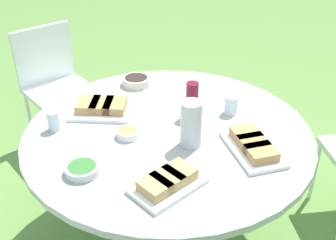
{
  "coord_description": "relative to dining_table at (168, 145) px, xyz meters",
  "views": [
    {
      "loc": [
        -1.73,
        0.44,
        1.86
      ],
      "look_at": [
        0.0,
        0.0,
        0.78
      ],
      "focal_mm": 45.0,
      "sensor_mm": 36.0,
      "label": 1
    }
  ],
  "objects": [
    {
      "name": "platter_charcuterie",
      "position": [
        -0.43,
        0.11,
        0.12
      ],
      "size": [
        0.31,
        0.35,
        0.06
      ],
      "color": "white",
      "rests_on": "dining_table"
    },
    {
      "name": "wine_glass",
      "position": [
        0.11,
        -0.16,
        0.23
      ],
      "size": [
        0.06,
        0.06,
        0.19
      ],
      "color": "silver",
      "rests_on": "dining_table"
    },
    {
      "name": "cup_water_near",
      "position": [
        0.08,
        -0.37,
        0.14
      ],
      "size": [
        0.07,
        0.07,
        0.1
      ],
      "color": "silver",
      "rests_on": "dining_table"
    },
    {
      "name": "platter_bread_main",
      "position": [
        0.27,
        0.3,
        0.12
      ],
      "size": [
        0.33,
        0.38,
        0.06
      ],
      "color": "white",
      "rests_on": "dining_table"
    },
    {
      "name": "platter_sandwich_side",
      "position": [
        -0.27,
        -0.34,
        0.12
      ],
      "size": [
        0.35,
        0.21,
        0.06
      ],
      "color": "white",
      "rests_on": "dining_table"
    },
    {
      "name": "cup_water_far",
      "position": [
        0.15,
        0.55,
        0.14
      ],
      "size": [
        0.06,
        0.06,
        0.1
      ],
      "color": "silver",
      "rests_on": "dining_table"
    },
    {
      "name": "water_pitcher",
      "position": [
        -0.15,
        -0.07,
        0.2
      ],
      "size": [
        0.11,
        0.1,
        0.23
      ],
      "color": "silver",
      "rests_on": "dining_table"
    },
    {
      "name": "chair_far_back",
      "position": [
        1.18,
        0.56,
        -0.11
      ],
      "size": [
        0.57,
        0.58,
        0.89
      ],
      "color": "white",
      "rests_on": "ground_plane"
    },
    {
      "name": "bowl_salad",
      "position": [
        -0.24,
        0.44,
        0.11
      ],
      "size": [
        0.15,
        0.15,
        0.04
      ],
      "color": "silver",
      "rests_on": "dining_table"
    },
    {
      "name": "ground_plane",
      "position": [
        0.0,
        0.0,
        -0.63
      ],
      "size": [
        40.0,
        40.0,
        0.0
      ],
      "primitive_type": "plane",
      "color": "#668E42"
    },
    {
      "name": "bowl_olives",
      "position": [
        0.54,
        0.06,
        0.12
      ],
      "size": [
        0.17,
        0.17,
        0.05
      ],
      "color": "beige",
      "rests_on": "dining_table"
    },
    {
      "name": "bowl_fries",
      "position": [
        -0.01,
        0.21,
        0.11
      ],
      "size": [
        0.11,
        0.11,
        0.04
      ],
      "color": "white",
      "rests_on": "dining_table"
    },
    {
      "name": "dining_table",
      "position": [
        0.0,
        0.0,
        0.0
      ],
      "size": [
        1.44,
        1.44,
        0.72
      ],
      "color": "#4C4C51",
      "rests_on": "ground_plane"
    }
  ]
}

